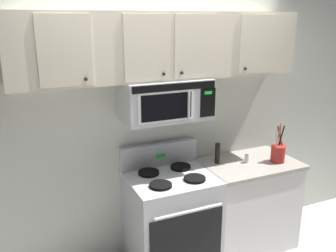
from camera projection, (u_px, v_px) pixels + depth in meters
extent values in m
cube|color=silver|center=(155.00, 118.00, 3.40)|extent=(5.20, 0.10, 2.70)
cube|color=#B7BABF|center=(171.00, 222.00, 3.33)|extent=(0.76, 0.64, 0.90)
cube|color=black|center=(187.00, 242.00, 3.05)|extent=(0.67, 0.01, 0.52)
cylinder|color=#B7BABF|center=(189.00, 212.00, 2.94)|extent=(0.61, 0.03, 0.03)
cube|color=#B7BABF|center=(159.00, 155.00, 3.42)|extent=(0.76, 0.07, 0.22)
cube|color=#19D83F|center=(160.00, 156.00, 3.39)|extent=(0.10, 0.00, 0.04)
cylinder|color=black|center=(161.00, 185.00, 3.02)|extent=(0.19, 0.19, 0.02)
cylinder|color=black|center=(195.00, 179.00, 3.14)|extent=(0.19, 0.19, 0.02)
cylinder|color=black|center=(149.00, 173.00, 3.26)|extent=(0.19, 0.19, 0.02)
cylinder|color=black|center=(181.00, 167.00, 3.38)|extent=(0.19, 0.19, 0.02)
cube|color=#B7BABF|center=(165.00, 99.00, 3.12)|extent=(0.76, 0.39, 0.35)
cube|color=black|center=(175.00, 87.00, 2.91)|extent=(0.73, 0.01, 0.06)
cube|color=white|center=(167.00, 107.00, 2.92)|extent=(0.49, 0.01, 0.25)
cube|color=black|center=(167.00, 107.00, 2.92)|extent=(0.44, 0.01, 0.22)
cube|color=black|center=(208.00, 103.00, 3.07)|extent=(0.14, 0.01, 0.25)
cube|color=#19D83F|center=(208.00, 93.00, 3.04)|extent=(0.07, 0.00, 0.03)
cylinder|color=#B7BABF|center=(189.00, 105.00, 2.97)|extent=(0.02, 0.02, 0.23)
cube|color=beige|center=(164.00, 46.00, 3.02)|extent=(2.50, 0.33, 0.55)
cube|color=beige|center=(65.00, 51.00, 2.55)|extent=(0.38, 0.01, 0.51)
sphere|color=black|center=(86.00, 79.00, 2.64)|extent=(0.03, 0.03, 0.03)
cube|color=beige|center=(148.00, 48.00, 2.79)|extent=(0.38, 0.01, 0.51)
sphere|color=black|center=(164.00, 74.00, 2.88)|extent=(0.03, 0.03, 0.03)
cube|color=beige|center=(196.00, 46.00, 2.95)|extent=(0.38, 0.01, 0.51)
sphere|color=black|center=(182.00, 73.00, 2.94)|extent=(0.03, 0.03, 0.03)
cube|color=beige|center=(258.00, 44.00, 3.19)|extent=(0.38, 0.01, 0.51)
sphere|color=black|center=(245.00, 69.00, 3.18)|extent=(0.03, 0.03, 0.03)
cube|color=silver|center=(246.00, 205.00, 3.67)|extent=(0.90, 0.62, 0.86)
cube|color=#9E998E|center=(249.00, 163.00, 3.54)|extent=(0.93, 0.65, 0.03)
cylinder|color=red|center=(278.00, 154.00, 3.52)|extent=(0.14, 0.14, 0.16)
cylinder|color=red|center=(281.00, 139.00, 3.50)|extent=(0.07, 0.07, 0.27)
cylinder|color=#BCBCC1|center=(277.00, 142.00, 3.47)|extent=(0.02, 0.05, 0.24)
cylinder|color=#A87A47|center=(278.00, 138.00, 3.49)|extent=(0.07, 0.02, 0.30)
cylinder|color=black|center=(280.00, 139.00, 3.48)|extent=(0.03, 0.07, 0.28)
cylinder|color=olive|center=(280.00, 138.00, 3.50)|extent=(0.07, 0.05, 0.29)
cylinder|color=white|center=(247.00, 159.00, 3.51)|extent=(0.04, 0.04, 0.08)
cylinder|color=#B7BABF|center=(247.00, 154.00, 3.50)|extent=(0.04, 0.04, 0.02)
cylinder|color=black|center=(217.00, 153.00, 3.48)|extent=(0.05, 0.05, 0.20)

